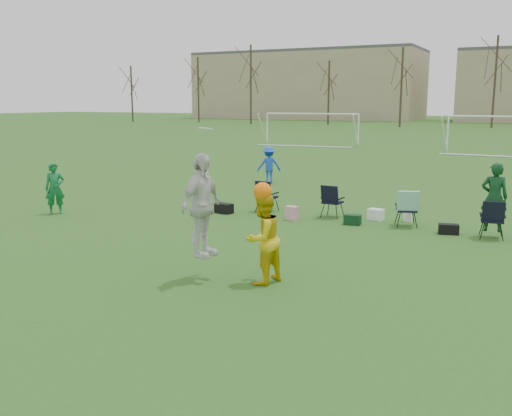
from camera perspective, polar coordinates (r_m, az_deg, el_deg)
The scene contains 8 objects.
ground at distance 10.24m, azimuth -11.77°, elevation -8.80°, with size 260.00×260.00×0.00m, color #27571B.
fielder_green_near at distance 18.18m, azimuth -19.47°, elevation 1.86°, with size 0.57×0.37×1.56m, color #126735.
fielder_blue at distance 23.67m, azimuth 1.30°, elevation 4.33°, with size 0.98×0.57×1.52m, color blue.
center_contest at distance 10.62m, azimuth -2.60°, elevation -1.21°, with size 1.79×1.43×2.91m.
sideline_setup at distance 16.04m, azimuth 13.24°, elevation 0.30°, with size 8.20×1.60×1.88m.
goal_left at distance 44.54m, azimuth 5.58°, elevation 8.75°, with size 7.39×0.76×2.46m.
goal_mid at distance 39.59m, azimuth 23.89°, elevation 7.66°, with size 7.40×0.63×2.46m.
tree_line at distance 77.60m, azimuth 22.82°, elevation 11.11°, with size 110.28×3.28×11.40m.
Camera 1 is at (6.09, -7.51, 3.37)m, focal length 40.00 mm.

